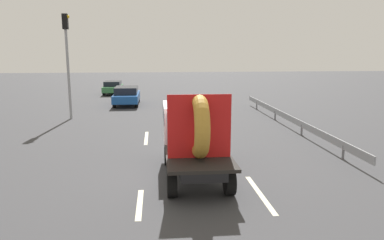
% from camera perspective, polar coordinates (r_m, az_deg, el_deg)
% --- Properties ---
extents(ground_plane, '(120.00, 120.00, 0.00)m').
position_cam_1_polar(ground_plane, '(12.77, -0.99, -8.44)').
color(ground_plane, '#38383A').
extents(flatbed_truck, '(2.02, 4.97, 2.95)m').
position_cam_1_polar(flatbed_truck, '(12.73, 0.16, -1.46)').
color(flatbed_truck, black).
rests_on(flatbed_truck, ground_plane).
extents(distant_sedan, '(1.88, 4.39, 1.43)m').
position_cam_1_polar(distant_sedan, '(29.03, -10.15, 3.83)').
color(distant_sedan, black).
rests_on(distant_sedan, ground_plane).
extents(traffic_light, '(0.42, 0.36, 6.35)m').
position_cam_1_polar(traffic_light, '(23.73, -18.88, 9.97)').
color(traffic_light, gray).
rests_on(traffic_light, ground_plane).
extents(guardrail, '(0.10, 16.65, 0.71)m').
position_cam_1_polar(guardrail, '(21.08, 14.64, 0.41)').
color(guardrail, gray).
rests_on(guardrail, ground_plane).
extents(lane_dash_left_near, '(0.16, 2.08, 0.01)m').
position_cam_1_polar(lane_dash_left_near, '(10.54, -8.16, -12.84)').
color(lane_dash_left_near, beige).
rests_on(lane_dash_left_near, ground_plane).
extents(lane_dash_left_far, '(0.16, 2.70, 0.01)m').
position_cam_1_polar(lane_dash_left_far, '(18.01, -7.13, -2.78)').
color(lane_dash_left_far, beige).
rests_on(lane_dash_left_far, ground_plane).
extents(lane_dash_right_near, '(0.16, 2.99, 0.01)m').
position_cam_1_polar(lane_dash_right_near, '(11.30, 10.55, -11.23)').
color(lane_dash_right_near, beige).
rests_on(lane_dash_right_near, ground_plane).
extents(lane_dash_right_far, '(0.16, 2.96, 0.01)m').
position_cam_1_polar(lane_dash_right_far, '(18.92, 3.71, -2.06)').
color(lane_dash_right_far, beige).
rests_on(lane_dash_right_far, ground_plane).
extents(oncoming_car, '(1.67, 3.90, 1.27)m').
position_cam_1_polar(oncoming_car, '(36.69, -12.22, 5.05)').
color(oncoming_car, black).
rests_on(oncoming_car, ground_plane).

